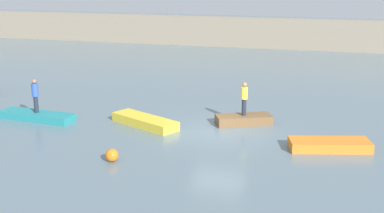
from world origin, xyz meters
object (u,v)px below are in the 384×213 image
rowboat_yellow (145,121)px  rowboat_orange (330,145)px  rowboat_teal (37,116)px  rowboat_brown (244,120)px  mooring_buoy (112,155)px  person_yellow_shirt (244,97)px  person_blue_shirt (35,94)px

rowboat_yellow → rowboat_orange: (8.70, -1.03, -0.01)m
rowboat_orange → rowboat_yellow: bearing=158.3°
rowboat_teal → rowboat_brown: rowboat_brown is taller
mooring_buoy → person_yellow_shirt: bearing=56.9°
person_yellow_shirt → person_blue_shirt: (-10.16, -2.10, -0.05)m
rowboat_yellow → rowboat_brown: (4.57, 1.54, 0.01)m
person_yellow_shirt → rowboat_teal: bearing=-168.3°
rowboat_teal → person_blue_shirt: (0.00, 0.00, 1.14)m
rowboat_teal → person_yellow_shirt: size_ratio=2.39×
rowboat_orange → person_blue_shirt: bearing=163.2°
rowboat_yellow → person_yellow_shirt: bearing=44.6°
rowboat_yellow → mooring_buoy: mooring_buoy is taller
rowboat_teal → rowboat_yellow: size_ratio=1.09×
rowboat_brown → person_blue_shirt: size_ratio=1.58×
person_blue_shirt → mooring_buoy: size_ratio=3.27×
rowboat_brown → mooring_buoy: (-4.13, -6.33, 0.04)m
person_blue_shirt → person_yellow_shirt: bearing=11.7°
rowboat_orange → person_yellow_shirt: bearing=133.2°
rowboat_yellow → rowboat_orange: bearing=19.3°
rowboat_teal → rowboat_brown: (10.16, 2.10, 0.04)m
rowboat_brown → person_blue_shirt: bearing=166.0°
person_yellow_shirt → person_blue_shirt: bearing=-168.3°
rowboat_teal → person_blue_shirt: 1.14m
mooring_buoy → rowboat_orange: bearing=24.5°
rowboat_orange → mooring_buoy: (-8.25, -3.76, 0.06)m
rowboat_orange → person_blue_shirt: 14.34m
person_yellow_shirt → mooring_buoy: 7.64m
rowboat_yellow → rowboat_brown: size_ratio=1.35×
rowboat_brown → mooring_buoy: size_ratio=5.15×
rowboat_orange → rowboat_brown: bearing=133.2°
rowboat_yellow → rowboat_brown: bearing=44.6°
rowboat_brown → rowboat_orange: bearing=-57.6°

